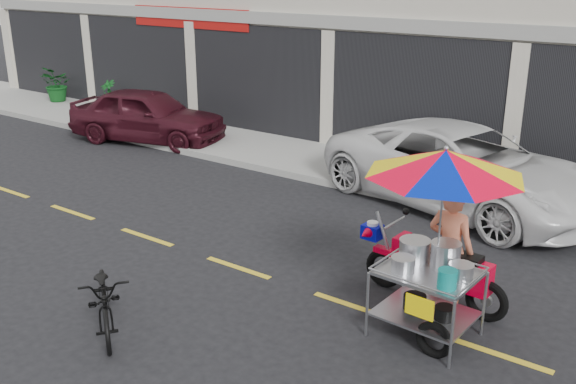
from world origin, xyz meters
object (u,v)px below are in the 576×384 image
Objects in this scene: maroon_sedan at (147,115)px; food_vendor_rig at (443,213)px; near_bicycle at (105,299)px; white_pickup at (463,167)px.

maroon_sedan is 1.68× the size of food_vendor_rig.
maroon_sedan reaches higher than near_bicycle.
maroon_sedan is 0.75× the size of white_pickup.
white_pickup reaches higher than near_bicycle.
near_bicycle is 4.27m from food_vendor_rig.
maroon_sedan is 2.49× the size of near_bicycle.
maroon_sedan is at bearing 105.38° from white_pickup.
near_bicycle is 0.68× the size of food_vendor_rig.
near_bicycle is (6.48, -6.71, -0.26)m from maroon_sedan.
near_bicycle is (-1.92, -6.85, -0.33)m from white_pickup.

